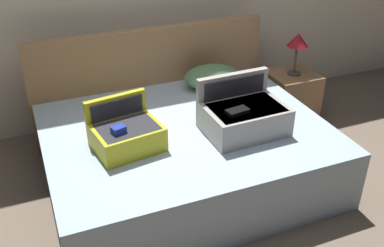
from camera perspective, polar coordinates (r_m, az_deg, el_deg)
name	(u,v)px	position (r m, az deg, el deg)	size (l,w,h in m)	color
ground_plane	(206,210)	(3.31, 1.86, -11.02)	(12.00, 12.00, 0.00)	#6B5B4C
bed	(186,154)	(3.46, -0.76, -3.97)	(2.06, 1.61, 0.48)	#99ADBC
headboard	(151,82)	(4.03, -5.21, 5.27)	(2.10, 0.08, 0.99)	olive
hard_case_large	(244,115)	(3.25, 6.59, 1.04)	(0.58, 0.44, 0.38)	gray
hard_case_medium	(126,134)	(3.08, -8.38, -1.30)	(0.49, 0.43, 0.33)	gold
pillow_near_headboard	(212,77)	(3.89, 2.56, 5.95)	(0.49, 0.29, 0.22)	#4C724C
nightstand	(291,96)	(4.44, 12.49, 3.39)	(0.44, 0.40, 0.48)	olive
table_lamp	(298,42)	(4.23, 13.32, 10.09)	(0.19, 0.19, 0.40)	#3F3833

